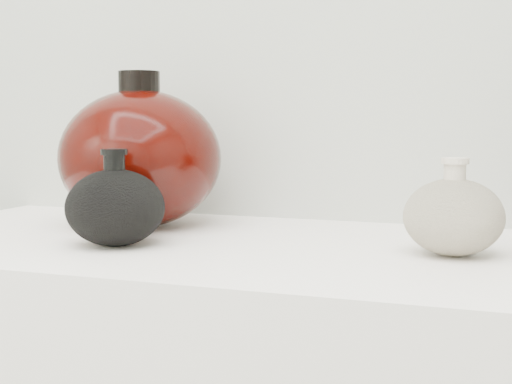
% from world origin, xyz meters
% --- Properties ---
extents(black_gourd_vase, '(0.17, 0.17, 0.13)m').
position_xyz_m(black_gourd_vase, '(-0.21, 0.87, 0.95)').
color(black_gourd_vase, black).
rests_on(black_gourd_vase, display_counter).
extents(cream_gourd_vase, '(0.15, 0.15, 0.12)m').
position_xyz_m(cream_gourd_vase, '(0.22, 0.95, 0.95)').
color(cream_gourd_vase, beige).
rests_on(cream_gourd_vase, display_counter).
extents(left_round_pot, '(0.30, 0.30, 0.24)m').
position_xyz_m(left_round_pot, '(-0.26, 1.04, 1.01)').
color(left_round_pot, black).
rests_on(left_round_pot, display_counter).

